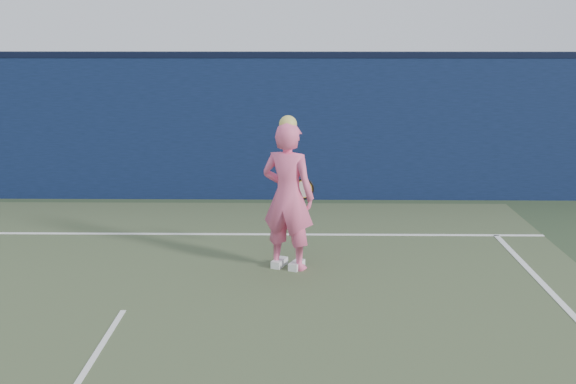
{
  "coord_description": "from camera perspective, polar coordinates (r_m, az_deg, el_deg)",
  "views": [
    {
      "loc": [
        1.89,
        -6.27,
        2.95
      ],
      "look_at": [
        1.75,
        2.49,
        0.99
      ],
      "focal_mm": 45.0,
      "sensor_mm": 36.0,
      "label": 1
    }
  ],
  "objects": [
    {
      "name": "racket",
      "position": [
        9.42,
        1.07,
        0.2
      ],
      "size": [
        0.52,
        0.15,
        0.28
      ],
      "rotation": [
        0.0,
        0.0,
        -0.3
      ],
      "color": "black",
      "rests_on": "ground"
    },
    {
      "name": "wall_cap",
      "position": [
        12.92,
        -7.66,
        10.71
      ],
      "size": [
        24.0,
        0.42,
        0.1
      ],
      "primitive_type": "cube",
      "color": "black",
      "rests_on": "backstop_wall"
    },
    {
      "name": "player",
      "position": [
        8.99,
        0.0,
        -0.32
      ],
      "size": [
        0.8,
        0.68,
        1.95
      ],
      "rotation": [
        0.0,
        0.0,
        2.74
      ],
      "color": "#F96191",
      "rests_on": "ground"
    },
    {
      "name": "ground",
      "position": [
        7.18,
        -14.77,
        -12.11
      ],
      "size": [
        80.0,
        80.0,
        0.0
      ],
      "primitive_type": "plane",
      "color": "#34482C",
      "rests_on": "ground"
    },
    {
      "name": "backstop_wall",
      "position": [
        13.02,
        -7.5,
        4.98
      ],
      "size": [
        24.0,
        0.4,
        2.5
      ],
      "primitive_type": "cube",
      "color": "black",
      "rests_on": "ground"
    },
    {
      "name": "court_lines",
      "position": [
        6.89,
        -15.51,
        -13.14
      ],
      "size": [
        11.0,
        12.04,
        0.01
      ],
      "color": "white",
      "rests_on": "court_surface"
    }
  ]
}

